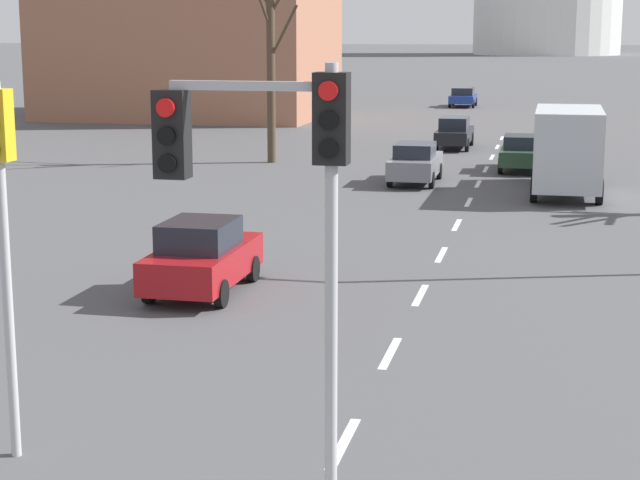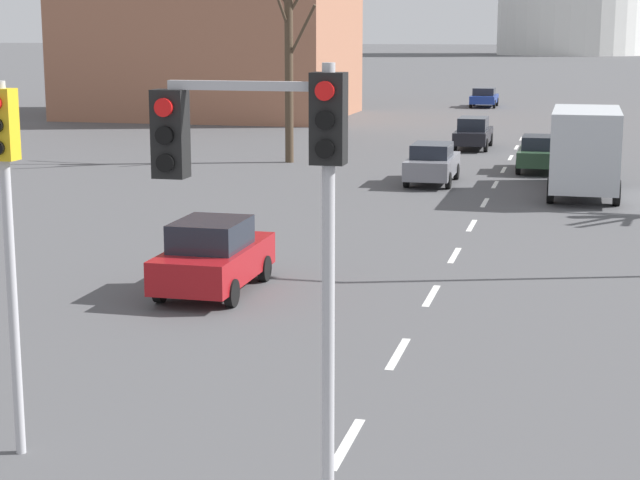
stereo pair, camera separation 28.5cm
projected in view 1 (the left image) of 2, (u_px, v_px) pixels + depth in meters
name	position (u px, v px, depth m)	size (l,w,h in m)	color
lane_stripe_1	(343.00, 443.00, 15.53)	(0.16, 2.00, 0.01)	silver
lane_stripe_2	(390.00, 353.00, 19.84)	(0.16, 2.00, 0.01)	silver
lane_stripe_3	(420.00, 295.00, 24.15)	(0.16, 2.00, 0.01)	silver
lane_stripe_4	(441.00, 255.00, 28.46)	(0.16, 2.00, 0.01)	silver
lane_stripe_5	(457.00, 225.00, 32.78)	(0.16, 2.00, 0.01)	silver
lane_stripe_6	(469.00, 202.00, 37.09)	(0.16, 2.00, 0.01)	silver
lane_stripe_7	(478.00, 184.00, 41.40)	(0.16, 2.00, 0.01)	silver
lane_stripe_8	(486.00, 169.00, 45.71)	(0.16, 2.00, 0.01)	silver
lane_stripe_9	(492.00, 157.00, 50.02)	(0.16, 2.00, 0.01)	silver
lane_stripe_10	(497.00, 147.00, 54.33)	(0.16, 2.00, 0.01)	silver
lane_stripe_11	(502.00, 138.00, 58.64)	(0.16, 2.00, 0.01)	silver
traffic_signal_centre_tall	(277.00, 189.00, 11.43)	(2.13, 0.34, 5.58)	#B2B2B7
traffic_signal_near_left	(2.00, 201.00, 14.38)	(0.36, 0.34, 5.25)	#B2B2B7
sedan_near_left	(463.00, 97.00, 81.97)	(1.95, 4.21, 1.47)	navy
sedan_near_right	(415.00, 163.00, 41.48)	(1.77, 4.28, 1.58)	slate
sedan_mid_centre	(202.00, 256.00, 24.25)	(1.83, 4.00, 1.69)	maroon
sedan_far_left	(454.00, 132.00, 53.57)	(1.69, 4.54, 1.58)	black
sedan_far_right	(523.00, 152.00, 45.11)	(1.95, 4.06, 1.51)	#2D4C33
delivery_truck	(568.00, 147.00, 38.63)	(2.44, 7.20, 3.14)	#333842
bare_tree_left_near	(271.00, 56.00, 47.13)	(4.62, 3.00, 10.07)	#473828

